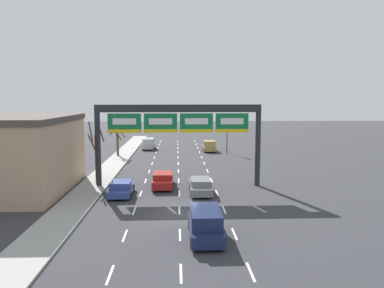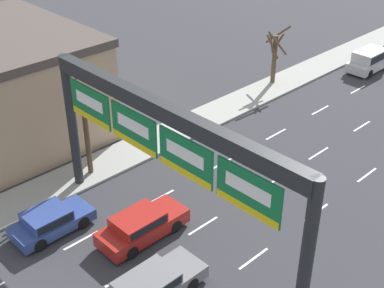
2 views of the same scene
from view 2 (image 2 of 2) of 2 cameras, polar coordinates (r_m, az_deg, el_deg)
name	(u,v)px [view 2 (image 2 of 2)]	position (r m, az deg, el deg)	size (l,w,h in m)	color
lane_dashes	(237,205)	(28.47, 4.77, -6.48)	(6.72, 67.00, 0.01)	white
sign_gantry	(164,140)	(22.26, -3.05, 0.48)	(15.30, 0.70, 7.62)	#232628
car_grey	(150,287)	(23.04, -4.46, -14.92)	(1.86, 4.88, 1.30)	slate
car_blue	(50,220)	(27.13, -14.90, -7.89)	(1.86, 3.98, 1.29)	navy
car_red	(141,225)	(26.00, -5.43, -8.57)	(1.86, 4.56, 1.40)	maroon
suv_silver	(369,59)	(46.31, 18.39, 8.56)	(1.91, 4.18, 1.74)	#B7B7BC
tree_bare_closest	(275,53)	(41.40, 8.83, 9.53)	(2.40, 2.41, 4.36)	brown
tree_bare_second	(85,131)	(29.83, -11.31, 1.42)	(1.46, 1.34, 5.83)	brown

